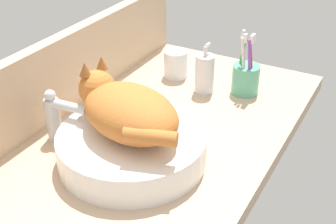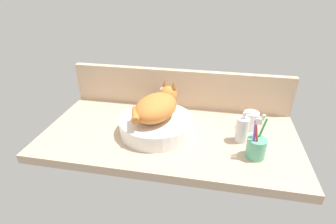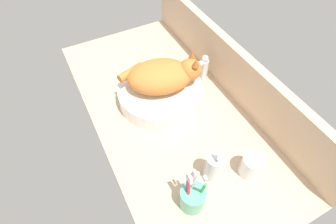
{
  "view_description": "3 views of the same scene",
  "coord_description": "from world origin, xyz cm",
  "px_view_note": "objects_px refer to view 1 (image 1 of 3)",
  "views": [
    {
      "loc": [
        -79.58,
        -50.38,
        65.08
      ],
      "look_at": [
        4.91,
        -4.11,
        8.04
      ],
      "focal_mm": 50.0,
      "sensor_mm": 36.0,
      "label": 1
    },
    {
      "loc": [
        19.07,
        -103.1,
        67.16
      ],
      "look_at": [
        -0.36,
        -2.5,
        11.99
      ],
      "focal_mm": 28.0,
      "sensor_mm": 36.0,
      "label": 2
    },
    {
      "loc": [
        60.41,
        -31.96,
        81.97
      ],
      "look_at": [
        6.85,
        -4.11,
        7.41
      ],
      "focal_mm": 28.0,
      "sensor_mm": 36.0,
      "label": 3
    }
  ],
  "objects_px": {
    "toothbrush_cup": "(246,77)",
    "water_glass": "(176,66)",
    "soap_dispenser": "(205,73)",
    "faucet": "(56,114)",
    "sink_basin": "(132,147)",
    "cat": "(126,110)"
  },
  "relations": [
    {
      "from": "sink_basin",
      "to": "soap_dispenser",
      "type": "height_order",
      "value": "soap_dispenser"
    },
    {
      "from": "sink_basin",
      "to": "toothbrush_cup",
      "type": "relative_size",
      "value": 1.83
    },
    {
      "from": "soap_dispenser",
      "to": "water_glass",
      "type": "xyz_separation_m",
      "value": [
        0.05,
        0.12,
        -0.02
      ]
    },
    {
      "from": "cat",
      "to": "faucet",
      "type": "xyz_separation_m",
      "value": [
        -0.02,
        0.19,
        -0.06
      ]
    },
    {
      "from": "sink_basin",
      "to": "water_glass",
      "type": "xyz_separation_m",
      "value": [
        0.44,
        0.12,
        0.0
      ]
    },
    {
      "from": "faucet",
      "to": "cat",
      "type": "bearing_deg",
      "value": -84.63
    },
    {
      "from": "sink_basin",
      "to": "soap_dispenser",
      "type": "xyz_separation_m",
      "value": [
        0.39,
        -0.0,
        0.02
      ]
    },
    {
      "from": "toothbrush_cup",
      "to": "water_glass",
      "type": "distance_m",
      "value": 0.23
    },
    {
      "from": "toothbrush_cup",
      "to": "water_glass",
      "type": "relative_size",
      "value": 2.2
    },
    {
      "from": "faucet",
      "to": "soap_dispenser",
      "type": "bearing_deg",
      "value": -27.25
    },
    {
      "from": "faucet",
      "to": "toothbrush_cup",
      "type": "distance_m",
      "value": 0.55
    },
    {
      "from": "water_glass",
      "to": "toothbrush_cup",
      "type": "bearing_deg",
      "value": -89.48
    },
    {
      "from": "toothbrush_cup",
      "to": "cat",
      "type": "bearing_deg",
      "value": 164.24
    },
    {
      "from": "sink_basin",
      "to": "toothbrush_cup",
      "type": "xyz_separation_m",
      "value": [
        0.44,
        -0.11,
        0.01
      ]
    },
    {
      "from": "toothbrush_cup",
      "to": "water_glass",
      "type": "height_order",
      "value": "toothbrush_cup"
    },
    {
      "from": "sink_basin",
      "to": "faucet",
      "type": "bearing_deg",
      "value": 94.12
    },
    {
      "from": "toothbrush_cup",
      "to": "water_glass",
      "type": "xyz_separation_m",
      "value": [
        -0.0,
        0.23,
        -0.01
      ]
    },
    {
      "from": "soap_dispenser",
      "to": "water_glass",
      "type": "relative_size",
      "value": 1.73
    },
    {
      "from": "faucet",
      "to": "water_glass",
      "type": "distance_m",
      "value": 0.46
    },
    {
      "from": "faucet",
      "to": "soap_dispenser",
      "type": "height_order",
      "value": "soap_dispenser"
    },
    {
      "from": "faucet",
      "to": "toothbrush_cup",
      "type": "height_order",
      "value": "toothbrush_cup"
    },
    {
      "from": "toothbrush_cup",
      "to": "sink_basin",
      "type": "bearing_deg",
      "value": 165.98
    }
  ]
}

